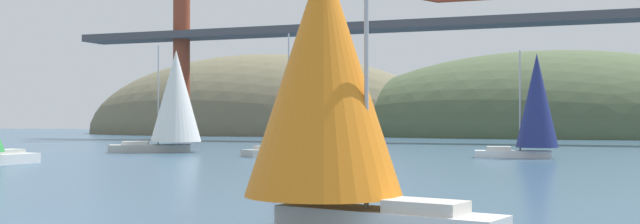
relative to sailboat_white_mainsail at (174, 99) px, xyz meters
name	(u,v)px	position (x,y,z in m)	size (l,w,h in m)	color
headland_left	(262,134)	(-29.68, 82.78, -5.46)	(84.79, 44.00, 34.73)	#6B664C
headland_center	(548,136)	(30.32, 82.78, -5.46)	(86.04, 44.00, 32.54)	#4C5B3D
suspension_bridge	(488,13)	(25.32, 42.78, 13.07)	(137.30, 6.00, 40.48)	brown
sailboat_white_mainsail	(174,99)	(0.00, 0.00, 0.00)	(9.95, 8.01, 10.98)	#B7B2A8
sailboat_orange_sail	(327,81)	(34.23, -45.95, -0.78)	(8.76, 5.91, 8.86)	white
sailboat_blue_spinnaker	(302,100)	(14.66, -0.89, -0.19)	(7.72, 9.55, 11.48)	#B7B2A8
sailboat_navy_sail	(535,104)	(35.85, 1.38, -0.73)	(7.52, 4.18, 9.49)	white
channel_buoy	(274,176)	(25.00, -29.78, -5.09)	(1.10, 1.10, 2.64)	red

